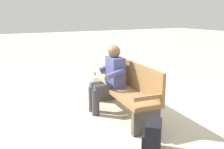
% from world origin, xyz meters
% --- Properties ---
extents(ground_plane, '(40.00, 40.00, 0.00)m').
position_xyz_m(ground_plane, '(0.00, 0.00, 0.00)').
color(ground_plane, '#B7AD99').
extents(bench_near, '(1.84, 0.68, 0.90)m').
position_xyz_m(bench_near, '(-0.01, -0.07, 0.46)').
color(bench_near, olive).
rests_on(bench_near, ground).
extents(person_seated, '(0.60, 0.60, 1.18)m').
position_xyz_m(person_seated, '(0.25, 0.13, 0.63)').
color(person_seated, '#474C84').
rests_on(person_seated, ground).
extents(backpack, '(0.37, 0.37, 0.39)m').
position_xyz_m(backpack, '(-1.22, 0.30, 0.19)').
color(backpack, black).
rests_on(backpack, ground).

